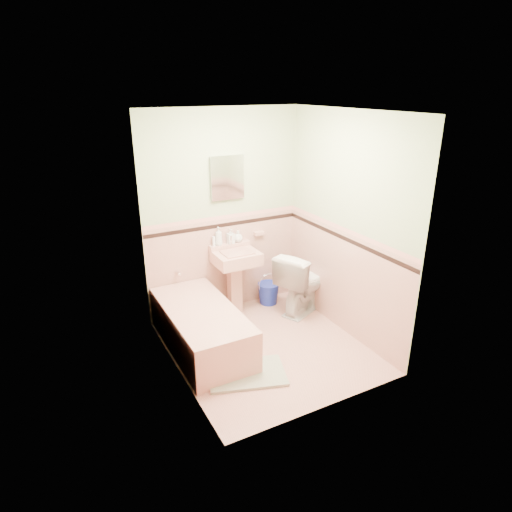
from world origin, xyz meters
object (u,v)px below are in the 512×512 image
medicine_cabinet (227,178)px  soap_bottle_mid (231,236)px  shoe (242,364)px  bathtub (202,329)px  sink (237,283)px  soap_bottle_left (219,236)px  soap_bottle_right (238,236)px  toilet (304,281)px  bucket (268,293)px

medicine_cabinet → soap_bottle_mid: size_ratio=2.78×
shoe → medicine_cabinet: bearing=53.7°
bathtub → shoe: size_ratio=11.13×
sink → soap_bottle_mid: bearing=85.4°
soap_bottle_left → shoe: bearing=-104.2°
bathtub → soap_bottle_right: (0.80, 0.71, 0.74)m
toilet → soap_bottle_right: bearing=29.2°
sink → soap_bottle_mid: size_ratio=4.52×
sink → shoe: size_ratio=6.18×
bathtub → soap_bottle_left: bearing=53.0°
bathtub → bucket: 1.31m
sink → soap_bottle_right: bearing=57.3°
bucket → soap_bottle_mid: bearing=165.8°
soap_bottle_left → bucket: soap_bottle_left is taller
soap_bottle_mid → bucket: bearing=-14.2°
soap_bottle_mid → shoe: soap_bottle_mid is taller
medicine_cabinet → soap_bottle_right: medicine_cabinet is taller
soap_bottle_mid → bucket: soap_bottle_mid is taller
sink → soap_bottle_mid: soap_bottle_mid is taller
soap_bottle_right → shoe: (-0.58, -1.28, -0.90)m
soap_bottle_left → toilet: soap_bottle_left is taller
sink → bucket: bearing=6.9°
soap_bottle_left → toilet: bearing=-27.9°
soap_bottle_mid → soap_bottle_right: size_ratio=1.27×
bathtub → medicine_cabinet: (0.68, 0.74, 1.47)m
shoe → soap_bottle_left: bearing=59.2°
bathtub → soap_bottle_mid: soap_bottle_mid is taller
medicine_cabinet → bucket: size_ratio=1.83×
toilet → shoe: bearing=97.5°
sink → shoe: bearing=-113.1°
bucket → shoe: bearing=-129.6°
sink → bucket: sink is taller
bucket → shoe: bucket is taller
soap_bottle_left → bucket: (0.64, -0.12, -0.86)m
soap_bottle_left → shoe: 1.62m
soap_bottle_left → soap_bottle_mid: size_ratio=1.25×
toilet → bucket: bearing=14.1°
soap_bottle_mid → bucket: (0.48, -0.12, -0.84)m
soap_bottle_mid → toilet: 1.08m
sink → shoe: 1.25m
bathtub → soap_bottle_right: 1.30m
bathtub → bucket: size_ratio=5.35×
sink → toilet: bearing=-21.8°
medicine_cabinet → shoe: bearing=-109.7°
sink → medicine_cabinet: size_ratio=1.62×
soap_bottle_left → toilet: (0.93, -0.49, -0.60)m
medicine_cabinet → soap_bottle_mid: bearing=-64.4°
soap_bottle_mid → soap_bottle_left: bearing=180.0°
soap_bottle_left → soap_bottle_right: 0.26m
soap_bottle_left → shoe: soap_bottle_left is taller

